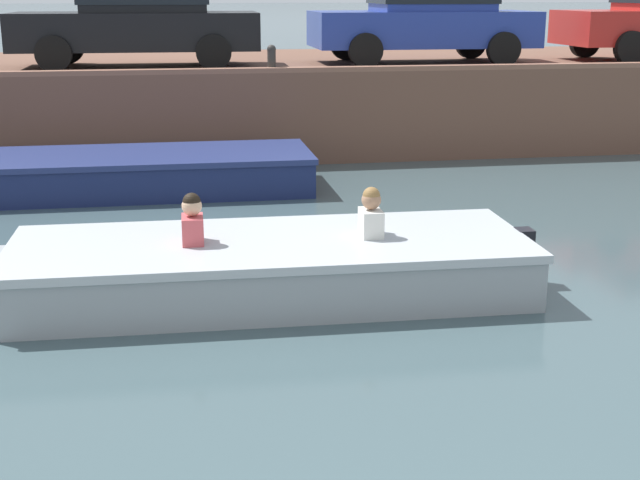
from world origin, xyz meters
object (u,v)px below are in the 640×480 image
(motorboat_passing, at_px, (247,268))
(car_centre_blue, at_px, (426,16))
(boat_moored_central_navy, at_px, (127,173))
(car_left_inner_black, at_px, (139,18))
(mooring_bollard_mid, at_px, (272,57))

(motorboat_passing, bearing_deg, car_centre_blue, 63.58)
(boat_moored_central_navy, distance_m, car_centre_blue, 6.69)
(car_left_inner_black, bearing_deg, mooring_bollard_mid, -33.36)
(motorboat_passing, bearing_deg, boat_moored_central_navy, 105.07)
(car_centre_blue, bearing_deg, motorboat_passing, -116.42)
(motorboat_passing, height_order, car_centre_blue, car_centre_blue)
(car_left_inner_black, bearing_deg, motorboat_passing, -82.32)
(car_centre_blue, bearing_deg, car_left_inner_black, -179.99)
(car_left_inner_black, height_order, mooring_bollard_mid, car_left_inner_black)
(boat_moored_central_navy, height_order, car_left_inner_black, car_left_inner_black)
(car_centre_blue, distance_m, mooring_bollard_mid, 3.41)
(motorboat_passing, bearing_deg, car_left_inner_black, 97.68)
(boat_moored_central_navy, height_order, mooring_bollard_mid, mooring_bollard_mid)
(car_centre_blue, height_order, mooring_bollard_mid, car_centre_blue)
(motorboat_passing, xyz_separation_m, car_left_inner_black, (-1.11, 8.23, 2.11))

